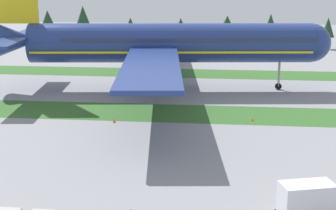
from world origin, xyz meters
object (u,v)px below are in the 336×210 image
Objects in this scene: taxiway_marker_0 at (114,120)px; taxiway_marker_1 at (252,119)px; catering_truck at (317,201)px; airliner at (162,43)px.

taxiway_marker_1 is at bearing 8.30° from taxiway_marker_0.
catering_truck reaches higher than taxiway_marker_0.
taxiway_marker_1 is at bearing 170.58° from catering_truck.
catering_truck is at bearing -49.93° from taxiway_marker_0.
airliner is 148.37× the size of taxiway_marker_1.
airliner reaches higher than catering_truck.
taxiway_marker_1 is (19.92, 2.91, -0.04)m from taxiway_marker_0.
catering_truck reaches higher than taxiway_marker_1.
taxiway_marker_0 is (-4.43, -22.48, -8.49)m from airliner.
catering_truck is at bearing -83.38° from taxiway_marker_1.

